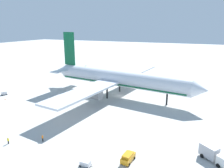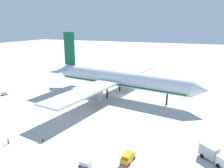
{
  "view_description": "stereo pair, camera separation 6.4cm",
  "coord_description": "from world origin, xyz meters",
  "px_view_note": "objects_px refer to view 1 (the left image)",
  "views": [
    {
      "loc": [
        31.58,
        -79.71,
        28.63
      ],
      "look_at": [
        -2.23,
        -2.86,
        5.69
      ],
      "focal_mm": 34.17,
      "sensor_mm": 36.0,
      "label": 1
    },
    {
      "loc": [
        31.64,
        -79.69,
        28.63
      ],
      "look_at": [
        -2.23,
        -2.86,
        5.69
      ],
      "focal_mm": 34.17,
      "sensor_mm": 36.0,
      "label": 2
    }
  ],
  "objects_px": {
    "ground_worker_1": "(43,138)",
    "traffic_cone_4": "(5,99)",
    "service_truck_2": "(213,154)",
    "baggage_cart_1": "(4,93)",
    "traffic_cone_2": "(204,82)",
    "airliner": "(117,78)",
    "traffic_cone_1": "(162,75)",
    "traffic_cone_0": "(100,72)",
    "baggage_cart_0": "(85,163)",
    "ground_worker_0": "(8,141)",
    "service_van": "(128,157)",
    "traffic_cone_3": "(79,74)"
  },
  "relations": [
    {
      "from": "traffic_cone_0",
      "to": "traffic_cone_1",
      "type": "height_order",
      "value": "same"
    },
    {
      "from": "ground_worker_0",
      "to": "ground_worker_1",
      "type": "height_order",
      "value": "ground_worker_1"
    },
    {
      "from": "baggage_cart_1",
      "to": "traffic_cone_2",
      "type": "distance_m",
      "value": 96.25
    },
    {
      "from": "service_van",
      "to": "traffic_cone_3",
      "type": "distance_m",
      "value": 88.77
    },
    {
      "from": "airliner",
      "to": "traffic_cone_2",
      "type": "xyz_separation_m",
      "value": [
        33.58,
        37.29,
        -7.16
      ]
    },
    {
      "from": "airliner",
      "to": "traffic_cone_4",
      "type": "relative_size",
      "value": 135.5
    },
    {
      "from": "airliner",
      "to": "ground_worker_1",
      "type": "relative_size",
      "value": 41.99
    },
    {
      "from": "service_truck_2",
      "to": "traffic_cone_2",
      "type": "bearing_deg",
      "value": 92.4
    },
    {
      "from": "service_truck_2",
      "to": "baggage_cart_1",
      "type": "height_order",
      "value": "service_truck_2"
    },
    {
      "from": "baggage_cart_1",
      "to": "traffic_cone_4",
      "type": "xyz_separation_m",
      "value": [
        5.65,
        -4.37,
        -0.55
      ]
    },
    {
      "from": "airliner",
      "to": "traffic_cone_1",
      "type": "xyz_separation_m",
      "value": [
        10.36,
        44.69,
        -7.16
      ]
    },
    {
      "from": "ground_worker_1",
      "to": "traffic_cone_2",
      "type": "xyz_separation_m",
      "value": [
        36.74,
        79.54,
        -0.63
      ]
    },
    {
      "from": "baggage_cart_1",
      "to": "traffic_cone_0",
      "type": "relative_size",
      "value": 5.45
    },
    {
      "from": "traffic_cone_0",
      "to": "baggage_cart_0",
      "type": "bearing_deg",
      "value": -64.98
    },
    {
      "from": "baggage_cart_0",
      "to": "traffic_cone_3",
      "type": "bearing_deg",
      "value": 123.03
    },
    {
      "from": "traffic_cone_4",
      "to": "traffic_cone_2",
      "type": "bearing_deg",
      "value": 39.9
    },
    {
      "from": "ground_worker_1",
      "to": "traffic_cone_4",
      "type": "height_order",
      "value": "ground_worker_1"
    },
    {
      "from": "ground_worker_0",
      "to": "traffic_cone_3",
      "type": "xyz_separation_m",
      "value": [
        -25.91,
        74.19,
        -0.57
      ]
    },
    {
      "from": "traffic_cone_1",
      "to": "traffic_cone_4",
      "type": "relative_size",
      "value": 1.0
    },
    {
      "from": "airliner",
      "to": "traffic_cone_1",
      "type": "distance_m",
      "value": 46.43
    },
    {
      "from": "baggage_cart_0",
      "to": "ground_worker_0",
      "type": "bearing_deg",
      "value": -179.8
    },
    {
      "from": "traffic_cone_1",
      "to": "service_truck_2",
      "type": "bearing_deg",
      "value": -71.5
    },
    {
      "from": "traffic_cone_0",
      "to": "traffic_cone_2",
      "type": "relative_size",
      "value": 1.0
    },
    {
      "from": "baggage_cart_1",
      "to": "traffic_cone_4",
      "type": "bearing_deg",
      "value": -37.73
    },
    {
      "from": "ground_worker_0",
      "to": "traffic_cone_4",
      "type": "bearing_deg",
      "value": 140.8
    },
    {
      "from": "service_van",
      "to": "baggage_cart_0",
      "type": "relative_size",
      "value": 1.42
    },
    {
      "from": "airliner",
      "to": "ground_worker_0",
      "type": "height_order",
      "value": "airliner"
    },
    {
      "from": "baggage_cart_0",
      "to": "service_truck_2",
      "type": "bearing_deg",
      "value": 27.9
    },
    {
      "from": "airliner",
      "to": "service_van",
      "type": "height_order",
      "value": "airliner"
    },
    {
      "from": "baggage_cart_0",
      "to": "ground_worker_0",
      "type": "height_order",
      "value": "ground_worker_0"
    },
    {
      "from": "traffic_cone_0",
      "to": "ground_worker_0",
      "type": "bearing_deg",
      "value": -78.2
    },
    {
      "from": "airliner",
      "to": "service_truck_2",
      "type": "distance_m",
      "value": 49.98
    },
    {
      "from": "baggage_cart_0",
      "to": "traffic_cone_0",
      "type": "height_order",
      "value": "baggage_cart_0"
    },
    {
      "from": "ground_worker_1",
      "to": "baggage_cart_0",
      "type": "bearing_deg",
      "value": -15.91
    },
    {
      "from": "traffic_cone_2",
      "to": "traffic_cone_1",
      "type": "bearing_deg",
      "value": 162.35
    },
    {
      "from": "airliner",
      "to": "service_van",
      "type": "relative_size",
      "value": 17.3
    },
    {
      "from": "traffic_cone_1",
      "to": "traffic_cone_2",
      "type": "distance_m",
      "value": 24.37
    },
    {
      "from": "traffic_cone_3",
      "to": "traffic_cone_4",
      "type": "bearing_deg",
      "value": -93.08
    },
    {
      "from": "baggage_cart_0",
      "to": "baggage_cart_1",
      "type": "height_order",
      "value": "baggage_cart_1"
    },
    {
      "from": "ground_worker_1",
      "to": "traffic_cone_1",
      "type": "bearing_deg",
      "value": 81.16
    },
    {
      "from": "ground_worker_0",
      "to": "traffic_cone_3",
      "type": "height_order",
      "value": "ground_worker_0"
    },
    {
      "from": "ground_worker_0",
      "to": "traffic_cone_0",
      "type": "height_order",
      "value": "ground_worker_0"
    },
    {
      "from": "traffic_cone_1",
      "to": "traffic_cone_2",
      "type": "bearing_deg",
      "value": -17.65
    },
    {
      "from": "service_van",
      "to": "ground_worker_1",
      "type": "distance_m",
      "value": 22.92
    },
    {
      "from": "service_van",
      "to": "baggage_cart_1",
      "type": "distance_m",
      "value": 68.1
    },
    {
      "from": "service_truck_2",
      "to": "traffic_cone_1",
      "type": "distance_m",
      "value": 82.57
    },
    {
      "from": "service_van",
      "to": "traffic_cone_1",
      "type": "relative_size",
      "value": 7.83
    },
    {
      "from": "traffic_cone_4",
      "to": "traffic_cone_3",
      "type": "bearing_deg",
      "value": 86.92
    },
    {
      "from": "traffic_cone_1",
      "to": "traffic_cone_4",
      "type": "xyz_separation_m",
      "value": [
        -49.24,
        -67.99,
        0.0
      ]
    },
    {
      "from": "airliner",
      "to": "service_truck_2",
      "type": "relative_size",
      "value": 11.92
    }
  ]
}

